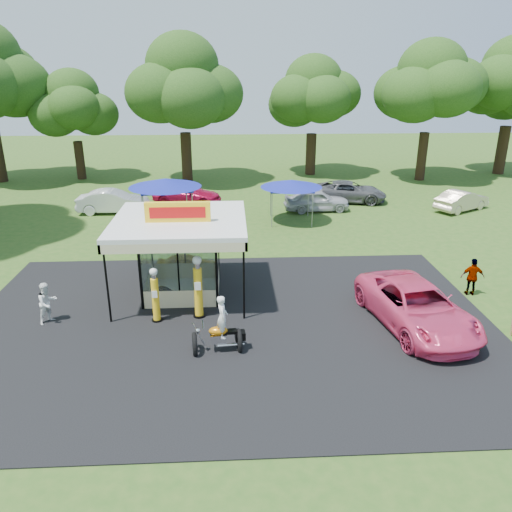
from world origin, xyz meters
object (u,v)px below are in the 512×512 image
object	(u,v)px
gas_station_kiosk	(182,254)
bg_car_d	(349,192)
pink_sedan	(416,306)
spectator_east_b	(473,277)
kiosk_car	(187,264)
bg_car_a	(113,201)
spectator_west	(47,303)
tent_east	(291,184)
bg_car_b	(187,194)
tent_west	(165,183)
bg_car_c	(317,200)
motorcycle	(221,329)
gas_pump_left	(155,296)
gas_pump_right	(198,288)
bg_car_e	(462,200)

from	to	relation	value
gas_station_kiosk	bg_car_d	world-z (taller)	gas_station_kiosk
pink_sedan	spectator_east_b	bearing A→B (deg)	27.31
kiosk_car	bg_car_a	world-z (taller)	bg_car_a
spectator_west	tent_east	bearing A→B (deg)	-1.75
spectator_east_b	bg_car_b	world-z (taller)	spectator_east_b
tent_west	bg_car_c	bearing A→B (deg)	18.35
motorcycle	spectator_east_b	bearing A→B (deg)	14.68
gas_pump_left	bg_car_a	size ratio (longest dim) A/B	0.47
tent_west	tent_east	world-z (taller)	tent_west
gas_pump_left	gas_pump_right	distance (m)	1.63
gas_pump_right	tent_west	size ratio (longest dim) A/B	0.59
spectator_west	spectator_east_b	bearing A→B (deg)	-46.53
pink_sedan	bg_car_d	world-z (taller)	pink_sedan
motorcycle	bg_car_d	world-z (taller)	motorcycle
gas_pump_right	bg_car_a	distance (m)	16.75
bg_car_d	tent_east	world-z (taller)	tent_east
bg_car_a	tent_west	world-z (taller)	tent_west
gas_station_kiosk	spectator_east_b	distance (m)	12.39
bg_car_b	tent_west	world-z (taller)	tent_west
tent_west	bg_car_a	bearing A→B (deg)	138.83
gas_station_kiosk	tent_west	world-z (taller)	gas_station_kiosk
pink_sedan	bg_car_a	size ratio (longest dim) A/B	1.26
gas_pump_left	kiosk_car	size ratio (longest dim) A/B	0.79
gas_pump_right	motorcycle	world-z (taller)	gas_pump_right
spectator_west	tent_east	distance (m)	16.85
gas_station_kiosk	pink_sedan	size ratio (longest dim) A/B	0.92
motorcycle	bg_car_d	bearing A→B (deg)	59.81
spectator_west	bg_car_e	bearing A→B (deg)	-18.57
bg_car_d	tent_west	world-z (taller)	tent_west
bg_car_b	tent_west	bearing A→B (deg)	-171.35
bg_car_c	gas_station_kiosk	bearing A→B (deg)	144.75
motorcycle	bg_car_b	size ratio (longest dim) A/B	0.44
spectator_east_b	bg_car_a	size ratio (longest dim) A/B	0.35
motorcycle	pink_sedan	world-z (taller)	motorcycle
tent_east	bg_car_d	bearing A→B (deg)	44.79
bg_car_e	tent_east	xyz separation A→B (m)	(-11.96, -2.03, 1.73)
bg_car_e	gas_pump_left	bearing A→B (deg)	98.41
gas_pump_right	tent_east	size ratio (longest dim) A/B	0.67
pink_sedan	spectator_west	xyz separation A→B (m)	(-13.84, 1.02, 0.00)
gas_pump_left	motorcycle	xyz separation A→B (m)	(2.49, -2.29, -0.22)
pink_sedan	bg_car_d	size ratio (longest dim) A/B	1.10
gas_station_kiosk	bg_car_e	bearing A→B (deg)	34.99
gas_pump_left	spectator_east_b	distance (m)	13.24
gas_station_kiosk	motorcycle	size ratio (longest dim) A/B	2.50
spectator_west	bg_car_c	world-z (taller)	spectator_west
spectator_west	bg_car_a	size ratio (longest dim) A/B	0.35
bg_car_e	tent_west	xyz separation A→B (m)	(-19.60, -2.83, 2.03)
bg_car_d	tent_west	distance (m)	13.79
bg_car_c	bg_car_e	distance (m)	9.91
bg_car_d	tent_east	size ratio (longest dim) A/B	1.39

